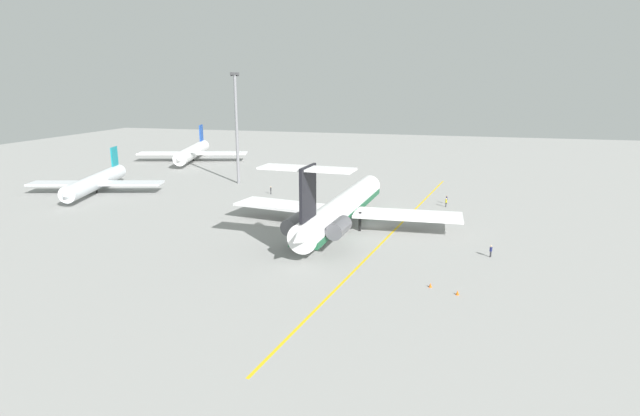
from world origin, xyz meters
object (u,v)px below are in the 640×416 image
object	(u,v)px
safety_cone_wingtip	(457,293)
safety_cone_tail	(430,285)
safety_cone_nose	(305,194)
airliner_mid_right	(94,182)
airliner_far_right	(192,152)
main_jetliner	(341,208)
light_mast	(236,124)
ground_crew_starboard	(447,199)
ground_crew_portside	(446,201)
ground_crew_near_nose	(491,250)
ground_crew_near_tail	(271,189)

from	to	relation	value
safety_cone_wingtip	safety_cone_tail	size ratio (longest dim) A/B	1.00
safety_cone_nose	safety_cone_wingtip	world-z (taller)	same
safety_cone_wingtip	airliner_mid_right	bearing A→B (deg)	64.48
airliner_far_right	main_jetliner	bearing A→B (deg)	29.05
main_jetliner	safety_cone_nose	bearing A→B (deg)	32.73
airliner_mid_right	safety_cone_nose	distance (m)	46.62
light_mast	safety_cone_wingtip	bearing A→B (deg)	-137.45
airliner_mid_right	airliner_far_right	xyz separation A→B (m)	(48.79, 2.54, 0.40)
airliner_mid_right	ground_crew_starboard	size ratio (longest dim) A/B	17.23
airliner_far_right	ground_crew_portside	size ratio (longest dim) A/B	18.66
airliner_far_right	ground_crew_near_nose	bearing A→B (deg)	34.63
ground_crew_near_tail	ground_crew_near_nose	bearing A→B (deg)	95.88
main_jetliner	airliner_far_right	size ratio (longest dim) A/B	1.33
airliner_mid_right	airliner_far_right	distance (m)	48.86
light_mast	airliner_mid_right	bearing A→B (deg)	127.90
main_jetliner	safety_cone_wingtip	size ratio (longest dim) A/B	82.22
safety_cone_wingtip	safety_cone_tail	xyz separation A→B (m)	(1.54, 3.19, 0.00)
ground_crew_near_tail	light_mast	distance (m)	20.64
main_jetliner	ground_crew_starboard	size ratio (longest dim) A/B	26.45
main_jetliner	ground_crew_near_tail	xyz separation A→B (m)	(23.33, 21.07, -2.47)
main_jetliner	safety_cone_tail	world-z (taller)	main_jetliner
airliner_mid_right	safety_cone_wingtip	size ratio (longest dim) A/B	53.57
main_jetliner	ground_crew_portside	xyz separation A→B (m)	(20.94, -16.78, -2.44)
airliner_far_right	ground_crew_near_tail	size ratio (longest dim) A/B	19.21
ground_crew_portside	light_mast	size ratio (longest dim) A/B	0.07
safety_cone_tail	safety_cone_wingtip	bearing A→B (deg)	-115.79
ground_crew_near_nose	light_mast	world-z (taller)	light_mast
main_jetliner	ground_crew_near_tail	bearing A→B (deg)	45.80
main_jetliner	airliner_mid_right	xyz separation A→B (m)	(13.48, 58.83, -0.97)
ground_crew_near_tail	light_mast	size ratio (longest dim) A/B	0.07
light_mast	safety_cone_nose	bearing A→B (deg)	-114.53
ground_crew_near_tail	ground_crew_portside	bearing A→B (deg)	127.84
airliner_far_right	safety_cone_nose	bearing A→B (deg)	36.13
ground_crew_near_nose	safety_cone_tail	bearing A→B (deg)	-60.80
airliner_mid_right	light_mast	size ratio (longest dim) A/B	1.12
ground_crew_portside	safety_cone_tail	world-z (taller)	ground_crew_portside
airliner_far_right	ground_crew_starboard	bearing A→B (deg)	48.26
safety_cone_tail	light_mast	size ratio (longest dim) A/B	0.02
ground_crew_portside	safety_cone_wingtip	size ratio (longest dim) A/B	3.31
ground_crew_near_nose	ground_crew_portside	distance (m)	30.52
airliner_mid_right	safety_cone_wingtip	distance (m)	86.70
airliner_mid_right	ground_crew_near_nose	distance (m)	85.58
main_jetliner	airliner_far_right	distance (m)	87.43
main_jetliner	ground_crew_portside	bearing A→B (deg)	-35.00
ground_crew_near_nose	ground_crew_near_tail	bearing A→B (deg)	-157.09
airliner_far_right	light_mast	bearing A→B (deg)	28.79
airliner_mid_right	airliner_far_right	world-z (taller)	airliner_far_right
ground_crew_near_tail	light_mast	world-z (taller)	light_mast
safety_cone_nose	airliner_far_right	bearing A→B (deg)	51.66
ground_crew_starboard	safety_cone_tail	xyz separation A→B (m)	(-46.10, 0.63, -0.81)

